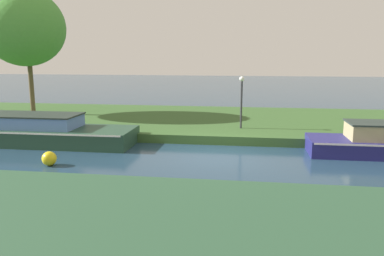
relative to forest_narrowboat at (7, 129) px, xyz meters
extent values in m
plane|color=#213B50|center=(9.65, -1.20, -0.61)|extent=(120.00, 120.00, 0.00)
cube|color=#345728|center=(9.65, 5.80, -0.41)|extent=(72.00, 10.00, 0.40)
cube|color=#22412F|center=(0.38, 0.00, -0.24)|extent=(11.00, 2.39, 0.74)
cube|color=white|center=(0.38, 0.00, 0.09)|extent=(10.78, 2.42, 0.07)
cylinder|color=brown|center=(-2.10, 5.84, 1.71)|extent=(0.27, 0.27, 3.86)
ellipsoid|color=#4D973C|center=(-2.10, 5.57, 4.86)|extent=(4.61, 4.79, 4.41)
cylinder|color=#333338|center=(10.49, 2.93, 0.93)|extent=(0.10, 0.10, 2.28)
sphere|color=white|center=(10.49, 2.93, 2.18)|extent=(0.24, 0.24, 0.24)
cylinder|color=#482E30|center=(2.69, 1.58, 0.10)|extent=(0.19, 0.19, 0.62)
sphere|color=yellow|center=(3.77, -3.24, -0.35)|extent=(0.52, 0.52, 0.52)
camera|label=1|loc=(10.79, -15.84, 3.32)|focal=36.24mm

